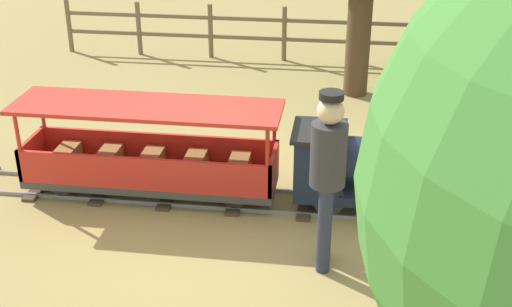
{
  "coord_description": "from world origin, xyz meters",
  "views": [
    {
      "loc": [
        6.0,
        1.01,
        3.46
      ],
      "look_at": [
        0.0,
        0.17,
        0.55
      ],
      "focal_mm": 47.26,
      "sensor_mm": 36.0,
      "label": 1
    }
  ],
  "objects": [
    {
      "name": "locomotive",
      "position": [
        0.0,
        1.19,
        0.49
      ],
      "size": [
        0.64,
        1.45,
        1.01
      ],
      "color": "#192338",
      "rests_on": "ground_plane"
    },
    {
      "name": "passenger_car",
      "position": [
        0.0,
        -0.93,
        0.42
      ],
      "size": [
        0.74,
        2.7,
        0.97
      ],
      "color": "#3F3F3F",
      "rests_on": "ground_plane"
    },
    {
      "name": "ground_plane",
      "position": [
        0.0,
        0.0,
        0.0
      ],
      "size": [
        60.0,
        60.0,
        0.0
      ],
      "primitive_type": "plane",
      "color": "#A38C51"
    },
    {
      "name": "track",
      "position": [
        0.0,
        -0.03,
        0.02
      ],
      "size": [
        0.68,
        6.4,
        0.04
      ],
      "color": "gray",
      "rests_on": "ground_plane"
    },
    {
      "name": "fence_section",
      "position": [
        -4.77,
        -0.03,
        0.48
      ],
      "size": [
        0.08,
        7.48,
        0.9
      ],
      "color": "#756047",
      "rests_on": "ground_plane"
    },
    {
      "name": "conductor_person",
      "position": [
        1.03,
        0.91,
        0.96
      ],
      "size": [
        0.3,
        0.3,
        1.62
      ],
      "color": "#282D47",
      "rests_on": "ground_plane"
    }
  ]
}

